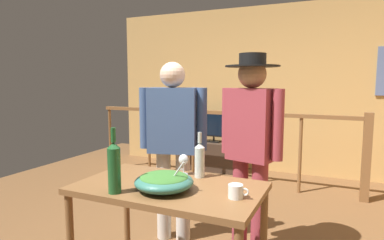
# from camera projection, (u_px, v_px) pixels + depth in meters

# --- Properties ---
(back_wall) EXTENTS (5.96, 0.10, 2.63)m
(back_wall) POSITION_uv_depth(u_px,v_px,m) (288.00, 90.00, 5.14)
(back_wall) COLOR tan
(back_wall) RESTS_ON ground_plane
(stair_railing) EXTENTS (3.90, 0.10, 1.09)m
(stair_railing) POSITION_uv_depth(u_px,v_px,m) (257.00, 137.00, 4.46)
(stair_railing) COLOR brown
(stair_railing) RESTS_ON ground_plane
(tv_console) EXTENTS (0.90, 0.40, 0.46)m
(tv_console) POSITION_uv_depth(u_px,v_px,m) (214.00, 156.00, 5.40)
(tv_console) COLOR #38281E
(tv_console) RESTS_ON ground_plane
(flat_screen_tv) EXTENTS (0.65, 0.12, 0.50)m
(flat_screen_tv) POSITION_uv_depth(u_px,v_px,m) (213.00, 125.00, 5.31)
(flat_screen_tv) COLOR black
(flat_screen_tv) RESTS_ON tv_console
(serving_table) EXTENTS (1.22, 0.70, 0.78)m
(serving_table) POSITION_uv_depth(u_px,v_px,m) (169.00, 198.00, 2.17)
(serving_table) COLOR brown
(serving_table) RESTS_ON ground_plane
(salad_bowl) EXTENTS (0.37, 0.37, 0.20)m
(salad_bowl) POSITION_uv_depth(u_px,v_px,m) (164.00, 181.00, 2.05)
(salad_bowl) COLOR #337060
(salad_bowl) RESTS_ON serving_table
(wine_glass) EXTENTS (0.07, 0.07, 0.15)m
(wine_glass) POSITION_uv_depth(u_px,v_px,m) (183.00, 161.00, 2.39)
(wine_glass) COLOR silver
(wine_glass) RESTS_ON serving_table
(wine_bottle_green) EXTENTS (0.08, 0.08, 0.40)m
(wine_bottle_green) POSITION_uv_depth(u_px,v_px,m) (114.00, 166.00, 1.99)
(wine_bottle_green) COLOR #1E5628
(wine_bottle_green) RESTS_ON serving_table
(wine_bottle_clear) EXTENTS (0.07, 0.07, 0.32)m
(wine_bottle_clear) POSITION_uv_depth(u_px,v_px,m) (200.00, 159.00, 2.32)
(wine_bottle_clear) COLOR silver
(wine_bottle_clear) RESTS_ON serving_table
(mug_white) EXTENTS (0.12, 0.09, 0.08)m
(mug_white) POSITION_uv_depth(u_px,v_px,m) (236.00, 191.00, 1.91)
(mug_white) COLOR white
(mug_white) RESTS_ON serving_table
(person_standing_left) EXTENTS (0.60, 0.32, 1.63)m
(person_standing_left) POSITION_uv_depth(u_px,v_px,m) (173.00, 136.00, 2.95)
(person_standing_left) COLOR beige
(person_standing_left) RESTS_ON ground_plane
(person_standing_right) EXTENTS (0.53, 0.43, 1.68)m
(person_standing_right) POSITION_uv_depth(u_px,v_px,m) (251.00, 138.00, 2.66)
(person_standing_right) COLOR #9E3842
(person_standing_right) RESTS_ON ground_plane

